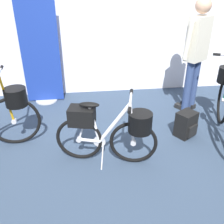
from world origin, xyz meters
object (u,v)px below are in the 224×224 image
object	(u,v)px
folding_bike_foreground	(110,129)
backpack_on_floor	(186,124)
floor_banner_stand	(41,58)
visitor_near_wall	(196,50)

from	to	relation	value
folding_bike_foreground	backpack_on_floor	world-z (taller)	folding_bike_foreground
floor_banner_stand	folding_bike_foreground	xyz separation A→B (m)	(0.91, -1.73, -0.33)
folding_bike_foreground	backpack_on_floor	xyz separation A→B (m)	(1.06, 0.40, -0.26)
visitor_near_wall	backpack_on_floor	distance (m)	1.13
floor_banner_stand	visitor_near_wall	size ratio (longest dim) A/B	1.01
visitor_near_wall	folding_bike_foreground	bearing A→B (deg)	-140.49
backpack_on_floor	folding_bike_foreground	bearing A→B (deg)	-159.21
floor_banner_stand	folding_bike_foreground	size ratio (longest dim) A/B	1.49
visitor_near_wall	backpack_on_floor	size ratio (longest dim) A/B	4.80
folding_bike_foreground	visitor_near_wall	size ratio (longest dim) A/B	0.68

